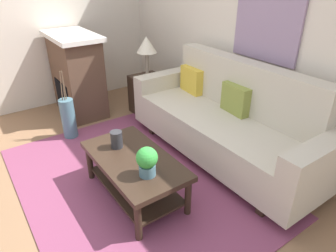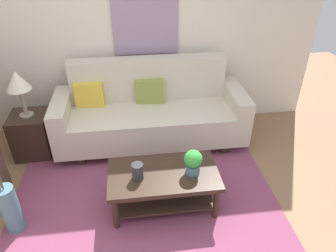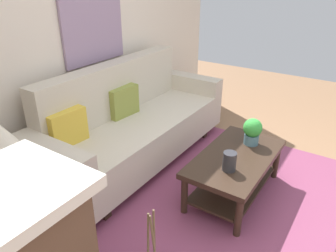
{
  "view_description": "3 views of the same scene",
  "coord_description": "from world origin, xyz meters",
  "px_view_note": "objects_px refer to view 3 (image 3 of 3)",
  "views": [
    {
      "loc": [
        2.24,
        -0.66,
        1.98
      ],
      "look_at": [
        0.11,
        0.84,
        0.59
      ],
      "focal_mm": 32.27,
      "sensor_mm": 36.0,
      "label": 1
    },
    {
      "loc": [
        -0.07,
        -1.96,
        2.54
      ],
      "look_at": [
        0.32,
        1.03,
        0.57
      ],
      "focal_mm": 33.87,
      "sensor_mm": 36.0,
      "label": 2
    },
    {
      "loc": [
        -2.24,
        -0.47,
        1.95
      ],
      "look_at": [
        0.07,
        1.07,
        0.6
      ],
      "focal_mm": 34.33,
      "sensor_mm": 36.0,
      "label": 3
    }
  ],
  "objects_px": {
    "side_table": "(16,219)",
    "throw_pillow_olive": "(123,101)",
    "coffee_table": "(235,166)",
    "potted_plant_tabletop": "(252,131)",
    "throw_pillow_mustard": "(67,128)",
    "couch": "(133,125)",
    "tabletop_vase": "(229,161)",
    "framed_painting": "(93,22)"
  },
  "relations": [
    {
      "from": "tabletop_vase",
      "to": "potted_plant_tabletop",
      "type": "distance_m",
      "value": 0.54
    },
    {
      "from": "coffee_table",
      "to": "potted_plant_tabletop",
      "type": "xyz_separation_m",
      "value": [
        0.29,
        -0.03,
        0.26
      ]
    },
    {
      "from": "side_table",
      "to": "framed_painting",
      "type": "bearing_deg",
      "value": 20.29
    },
    {
      "from": "side_table",
      "to": "throw_pillow_olive",
      "type": "bearing_deg",
      "value": 8.12
    },
    {
      "from": "couch",
      "to": "potted_plant_tabletop",
      "type": "bearing_deg",
      "value": -75.53
    },
    {
      "from": "throw_pillow_mustard",
      "to": "side_table",
      "type": "distance_m",
      "value": 0.87
    },
    {
      "from": "couch",
      "to": "potted_plant_tabletop",
      "type": "xyz_separation_m",
      "value": [
        0.31,
        -1.21,
        0.14
      ]
    },
    {
      "from": "throw_pillow_mustard",
      "to": "potted_plant_tabletop",
      "type": "distance_m",
      "value": 1.72
    },
    {
      "from": "throw_pillow_mustard",
      "to": "coffee_table",
      "type": "xyz_separation_m",
      "value": [
        0.79,
        -1.31,
        -0.37
      ]
    },
    {
      "from": "throw_pillow_olive",
      "to": "tabletop_vase",
      "type": "xyz_separation_m",
      "value": [
        -0.23,
        -1.35,
        -0.17
      ]
    },
    {
      "from": "throw_pillow_olive",
      "to": "couch",
      "type": "bearing_deg",
      "value": -90.0
    },
    {
      "from": "throw_pillow_olive",
      "to": "side_table",
      "type": "relative_size",
      "value": 0.64
    },
    {
      "from": "side_table",
      "to": "potted_plant_tabletop",
      "type": "bearing_deg",
      "value": -31.72
    },
    {
      "from": "throw_pillow_mustard",
      "to": "framed_painting",
      "type": "height_order",
      "value": "framed_painting"
    },
    {
      "from": "couch",
      "to": "throw_pillow_mustard",
      "type": "xyz_separation_m",
      "value": [
        -0.76,
        0.12,
        0.25
      ]
    },
    {
      "from": "tabletop_vase",
      "to": "side_table",
      "type": "relative_size",
      "value": 0.3
    },
    {
      "from": "coffee_table",
      "to": "potted_plant_tabletop",
      "type": "height_order",
      "value": "potted_plant_tabletop"
    },
    {
      "from": "couch",
      "to": "throw_pillow_olive",
      "type": "bearing_deg",
      "value": 90.0
    },
    {
      "from": "side_table",
      "to": "framed_painting",
      "type": "distance_m",
      "value": 2.0
    },
    {
      "from": "throw_pillow_olive",
      "to": "throw_pillow_mustard",
      "type": "bearing_deg",
      "value": 180.0
    },
    {
      "from": "tabletop_vase",
      "to": "potted_plant_tabletop",
      "type": "relative_size",
      "value": 0.64
    },
    {
      "from": "throw_pillow_olive",
      "to": "framed_painting",
      "type": "relative_size",
      "value": 0.44
    },
    {
      "from": "throw_pillow_mustard",
      "to": "throw_pillow_olive",
      "type": "height_order",
      "value": "same"
    },
    {
      "from": "framed_painting",
      "to": "tabletop_vase",
      "type": "bearing_deg",
      "value": -97.72
    },
    {
      "from": "throw_pillow_mustard",
      "to": "side_table",
      "type": "xyz_separation_m",
      "value": [
        -0.74,
        -0.21,
        -0.4
      ]
    },
    {
      "from": "coffee_table",
      "to": "side_table",
      "type": "xyz_separation_m",
      "value": [
        -1.53,
        1.09,
        -0.03
      ]
    },
    {
      "from": "coffee_table",
      "to": "potted_plant_tabletop",
      "type": "bearing_deg",
      "value": -5.77
    },
    {
      "from": "couch",
      "to": "throw_pillow_olive",
      "type": "relative_size",
      "value": 6.68
    },
    {
      "from": "throw_pillow_olive",
      "to": "coffee_table",
      "type": "xyz_separation_m",
      "value": [
        0.03,
        -1.31,
        -0.37
      ]
    },
    {
      "from": "coffee_table",
      "to": "side_table",
      "type": "relative_size",
      "value": 1.96
    },
    {
      "from": "couch",
      "to": "side_table",
      "type": "xyz_separation_m",
      "value": [
        -1.5,
        -0.09,
        -0.15
      ]
    },
    {
      "from": "throw_pillow_mustard",
      "to": "potted_plant_tabletop",
      "type": "xyz_separation_m",
      "value": [
        1.07,
        -1.34,
        -0.11
      ]
    },
    {
      "from": "throw_pillow_mustard",
      "to": "side_table",
      "type": "bearing_deg",
      "value": -163.85
    },
    {
      "from": "potted_plant_tabletop",
      "to": "side_table",
      "type": "xyz_separation_m",
      "value": [
        -1.82,
        1.12,
        -0.29
      ]
    },
    {
      "from": "couch",
      "to": "throw_pillow_olive",
      "type": "distance_m",
      "value": 0.28
    },
    {
      "from": "throw_pillow_mustard",
      "to": "coffee_table",
      "type": "bearing_deg",
      "value": -58.95
    },
    {
      "from": "coffee_table",
      "to": "tabletop_vase",
      "type": "xyz_separation_m",
      "value": [
        -0.25,
        -0.04,
        0.2
      ]
    },
    {
      "from": "potted_plant_tabletop",
      "to": "side_table",
      "type": "bearing_deg",
      "value": 148.28
    },
    {
      "from": "potted_plant_tabletop",
      "to": "coffee_table",
      "type": "bearing_deg",
      "value": 174.23
    },
    {
      "from": "throw_pillow_mustard",
      "to": "tabletop_vase",
      "type": "bearing_deg",
      "value": -68.38
    },
    {
      "from": "couch",
      "to": "coffee_table",
      "type": "bearing_deg",
      "value": -88.78
    },
    {
      "from": "throw_pillow_olive",
      "to": "side_table",
      "type": "distance_m",
      "value": 1.57
    }
  ]
}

